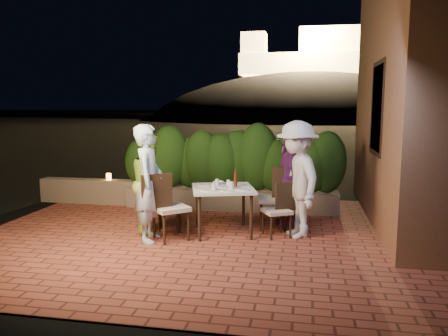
% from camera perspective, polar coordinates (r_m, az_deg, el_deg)
% --- Properties ---
extents(ground, '(400.00, 400.00, 0.00)m').
position_cam_1_polar(ground, '(6.66, -4.23, -9.93)').
color(ground, black).
rests_on(ground, ground).
extents(terrace_floor, '(7.00, 6.00, 0.15)m').
position_cam_1_polar(terrace_floor, '(7.14, -3.19, -9.13)').
color(terrace_floor, brown).
rests_on(terrace_floor, ground).
extents(building_wall, '(1.60, 5.00, 5.00)m').
position_cam_1_polar(building_wall, '(8.37, 24.57, 10.55)').
color(building_wall, '#915A39').
rests_on(building_wall, ground).
extents(window_pane, '(0.08, 1.00, 1.40)m').
position_cam_1_polar(window_pane, '(7.71, 19.58, 7.36)').
color(window_pane, black).
rests_on(window_pane, building_wall).
extents(window_frame, '(0.06, 1.15, 1.55)m').
position_cam_1_polar(window_frame, '(7.71, 19.50, 7.36)').
color(window_frame, black).
rests_on(window_frame, building_wall).
extents(planter, '(4.20, 0.55, 0.40)m').
position_cam_1_polar(planter, '(8.74, 0.88, -4.05)').
color(planter, '#78644C').
rests_on(planter, ground).
extents(hedge, '(4.00, 0.70, 1.10)m').
position_cam_1_polar(hedge, '(8.61, 0.89, 0.84)').
color(hedge, '#1A370F').
rests_on(hedge, planter).
extents(parapet, '(2.20, 0.30, 0.50)m').
position_cam_1_polar(parapet, '(9.68, -16.94, -2.90)').
color(parapet, '#78644C').
rests_on(parapet, ground).
extents(hill, '(52.00, 40.00, 22.00)m').
position_cam_1_polar(hill, '(66.40, 10.81, 2.74)').
color(hill, black).
rests_on(hill, ground).
extents(fortress, '(26.00, 8.00, 8.00)m').
position_cam_1_polar(fortress, '(66.66, 11.15, 15.24)').
color(fortress, '#FFCC7A').
rests_on(fortress, hill).
extents(dining_table, '(1.19, 1.19, 0.75)m').
position_cam_1_polar(dining_table, '(7.04, -0.15, -5.56)').
color(dining_table, white).
rests_on(dining_table, ground).
extents(plate_nw, '(0.24, 0.24, 0.01)m').
position_cam_1_polar(plate_nw, '(6.72, -2.10, -2.89)').
color(plate_nw, white).
rests_on(plate_nw, dining_table).
extents(plate_sw, '(0.21, 0.21, 0.01)m').
position_cam_1_polar(plate_sw, '(7.15, -2.57, -2.23)').
color(plate_sw, white).
rests_on(plate_sw, dining_table).
extents(plate_ne, '(0.21, 0.21, 0.01)m').
position_cam_1_polar(plate_ne, '(6.76, 2.50, -2.85)').
color(plate_ne, white).
rests_on(plate_ne, dining_table).
extents(plate_se, '(0.20, 0.20, 0.01)m').
position_cam_1_polar(plate_se, '(7.22, 1.97, -2.14)').
color(plate_se, white).
rests_on(plate_se, dining_table).
extents(plate_centre, '(0.23, 0.23, 0.01)m').
position_cam_1_polar(plate_centre, '(7.00, 0.10, -2.44)').
color(plate_centre, white).
rests_on(plate_centre, dining_table).
extents(plate_front, '(0.20, 0.20, 0.01)m').
position_cam_1_polar(plate_front, '(6.67, 0.41, -2.98)').
color(plate_front, white).
rests_on(plate_front, dining_table).
extents(glass_nw, '(0.06, 0.06, 0.11)m').
position_cam_1_polar(glass_nw, '(6.76, -1.32, -2.43)').
color(glass_nw, silver).
rests_on(glass_nw, dining_table).
extents(glass_sw, '(0.06, 0.06, 0.10)m').
position_cam_1_polar(glass_sw, '(7.16, -0.91, -1.84)').
color(glass_sw, silver).
rests_on(glass_sw, dining_table).
extents(glass_ne, '(0.07, 0.07, 0.12)m').
position_cam_1_polar(glass_ne, '(6.84, 0.92, -2.26)').
color(glass_ne, silver).
rests_on(glass_ne, dining_table).
extents(glass_se, '(0.06, 0.06, 0.10)m').
position_cam_1_polar(glass_se, '(7.10, 0.58, -1.94)').
color(glass_se, silver).
rests_on(glass_se, dining_table).
extents(beer_bottle, '(0.06, 0.06, 0.29)m').
position_cam_1_polar(beer_bottle, '(7.01, 1.53, -1.28)').
color(beer_bottle, '#4D1C0C').
rests_on(beer_bottle, dining_table).
extents(bowl, '(0.24, 0.24, 0.04)m').
position_cam_1_polar(bowl, '(7.28, -0.72, -1.92)').
color(bowl, white).
rests_on(bowl, dining_table).
extents(chair_left_front, '(0.68, 0.68, 1.04)m').
position_cam_1_polar(chair_left_front, '(6.73, -6.97, -5.01)').
color(chair_left_front, black).
rests_on(chair_left_front, ground).
extents(chair_left_back, '(0.48, 0.48, 0.84)m').
position_cam_1_polar(chair_left_back, '(7.25, -7.11, -4.85)').
color(chair_left_back, black).
rests_on(chair_left_back, ground).
extents(chair_right_front, '(0.54, 0.54, 0.85)m').
position_cam_1_polar(chair_right_front, '(6.91, 6.90, -5.45)').
color(chair_right_front, black).
rests_on(chair_right_front, ground).
extents(chair_right_back, '(0.53, 0.53, 1.04)m').
position_cam_1_polar(chair_right_back, '(7.35, 6.43, -3.88)').
color(chair_right_back, black).
rests_on(chair_right_back, ground).
extents(diner_blue, '(0.51, 0.70, 1.77)m').
position_cam_1_polar(diner_blue, '(6.65, -9.77, -1.98)').
color(diner_blue, silver).
rests_on(diner_blue, ground).
extents(diner_green, '(0.84, 0.94, 1.60)m').
position_cam_1_polar(diner_green, '(7.22, -9.56, -1.89)').
color(diner_green, '#9DC73E').
rests_on(diner_green, ground).
extents(diner_white, '(1.10, 1.35, 1.82)m').
position_cam_1_polar(diner_white, '(6.87, 9.48, -1.47)').
color(diner_white, silver).
rests_on(diner_white, ground).
extents(diner_purple, '(0.61, 1.04, 1.67)m').
position_cam_1_polar(diner_purple, '(7.41, 8.46, -1.34)').
color(diner_purple, '#61246D').
rests_on(diner_purple, ground).
extents(parapet_lamp, '(0.10, 0.10, 0.14)m').
position_cam_1_polar(parapet_lamp, '(9.45, -14.82, -1.11)').
color(parapet_lamp, orange).
rests_on(parapet_lamp, parapet).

